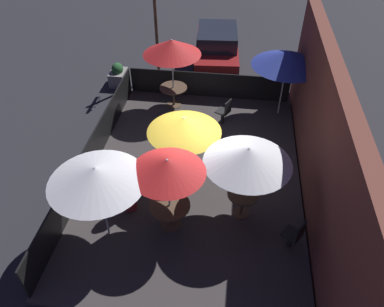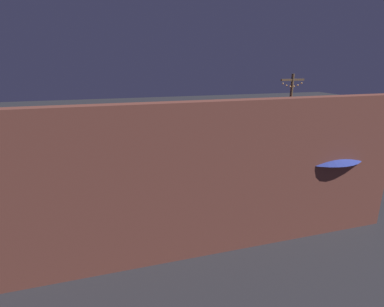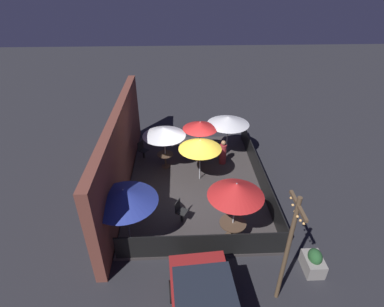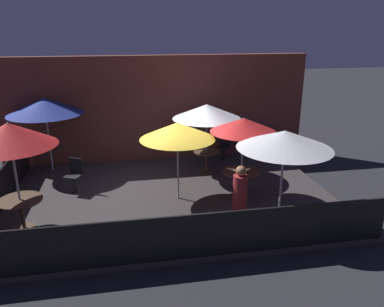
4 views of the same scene
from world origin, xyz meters
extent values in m
plane|color=#26262B|center=(0.00, 0.00, 0.00)|extent=(60.00, 60.00, 0.00)
cube|color=#383333|center=(0.00, 0.00, 0.06)|extent=(8.60, 5.99, 0.12)
cube|color=brown|center=(0.00, 3.22, 1.79)|extent=(10.20, 0.36, 3.59)
cube|color=black|center=(0.00, -2.95, 0.59)|extent=(8.40, 0.05, 0.95)
cube|color=black|center=(-4.26, 0.00, 0.59)|extent=(0.05, 5.79, 0.95)
cylinder|color=#B2B2B7|center=(1.86, -0.34, 1.19)|extent=(0.05, 0.05, 2.14)
cone|color=red|center=(1.86, -0.34, 2.08)|extent=(1.71, 1.71, 0.36)
cylinder|color=#B2B2B7|center=(-3.49, -1.17, 1.35)|extent=(0.05, 0.05, 2.46)
cone|color=red|center=(-3.49, -1.17, 2.33)|extent=(1.92, 1.92, 0.50)
cylinder|color=#B2B2B7|center=(1.28, 1.39, 1.21)|extent=(0.05, 0.05, 2.17)
cone|color=silver|center=(1.28, 1.39, 2.08)|extent=(2.05, 2.05, 0.43)
cylinder|color=#B2B2B7|center=(0.17, -0.23, 1.16)|extent=(0.05, 0.05, 2.07)
cone|color=gold|center=(0.17, -0.23, 1.98)|extent=(1.92, 1.92, 0.43)
cylinder|color=#B2B2B7|center=(-3.47, 2.52, 1.28)|extent=(0.05, 0.05, 2.31)
cone|color=#283893|center=(-3.47, 2.52, 2.19)|extent=(2.26, 2.26, 0.49)
cylinder|color=#B2B2B7|center=(2.34, -1.78, 1.21)|extent=(0.05, 0.05, 2.18)
cone|color=silver|center=(2.34, -1.78, 2.09)|extent=(2.14, 2.14, 0.40)
cylinder|color=#4C3828|center=(1.86, -0.34, 0.13)|extent=(0.55, 0.55, 0.02)
cylinder|color=#4C3828|center=(1.86, -0.34, 0.45)|extent=(0.08, 0.08, 0.66)
cylinder|color=#4C3828|center=(1.86, -0.34, 0.80)|extent=(0.99, 0.99, 0.04)
cylinder|color=#4C3828|center=(-3.49, -1.17, 0.13)|extent=(0.53, 0.53, 0.02)
cylinder|color=#4C3828|center=(-3.49, -1.17, 0.47)|extent=(0.08, 0.08, 0.69)
cylinder|color=#4C3828|center=(-3.49, -1.17, 0.83)|extent=(0.96, 0.96, 0.04)
cylinder|color=#4C3828|center=(1.28, 1.39, 0.13)|extent=(0.43, 0.43, 0.02)
cylinder|color=#4C3828|center=(1.28, 1.39, 0.47)|extent=(0.08, 0.08, 0.69)
cylinder|color=#4C3828|center=(1.28, 1.39, 0.83)|extent=(0.78, 0.78, 0.04)
cube|color=black|center=(-2.58, 0.63, 0.35)|extent=(0.11, 0.11, 0.47)
cube|color=black|center=(-2.58, 0.63, 0.61)|extent=(0.54, 0.54, 0.04)
cube|color=black|center=(-2.50, 0.79, 0.85)|extent=(0.37, 0.21, 0.44)
cube|color=black|center=(2.13, 2.55, 0.33)|extent=(0.11, 0.11, 0.42)
cube|color=black|center=(2.13, 2.55, 0.56)|extent=(0.56, 0.56, 0.04)
cube|color=black|center=(2.24, 2.70, 0.80)|extent=(0.34, 0.26, 0.44)
cylinder|color=maroon|center=(1.47, -1.47, 0.65)|extent=(0.49, 0.49, 1.05)
sphere|color=#9E704C|center=(1.47, -1.47, 1.29)|extent=(0.24, 0.24, 0.24)
cube|color=gray|center=(-4.90, -3.63, 0.27)|extent=(0.84, 0.59, 0.54)
ellipsoid|color=#235128|center=(-4.90, -3.63, 0.63)|extent=(0.54, 0.44, 0.49)
cylinder|color=brown|center=(-5.80, -2.19, 1.94)|extent=(0.12, 0.12, 3.88)
cube|color=brown|center=(-5.80, -2.19, 3.63)|extent=(1.10, 0.08, 0.08)
sphere|color=#F4B260|center=(-6.26, -2.19, 3.49)|extent=(0.07, 0.07, 0.07)
sphere|color=#F4B260|center=(-6.08, -2.19, 3.41)|extent=(0.07, 0.07, 0.07)
sphere|color=#F4B260|center=(-5.89, -2.19, 3.36)|extent=(0.07, 0.07, 0.07)
sphere|color=#F4B260|center=(-5.71, -2.19, 3.36)|extent=(0.07, 0.07, 0.07)
sphere|color=#F4B260|center=(-5.53, -2.19, 3.41)|extent=(0.07, 0.07, 0.07)
sphere|color=#F4B260|center=(-5.34, -2.19, 3.49)|extent=(0.07, 0.07, 0.07)
cylinder|color=black|center=(-5.73, 0.96, 0.32)|extent=(0.65, 0.23, 0.64)
cylinder|color=black|center=(-5.61, -0.65, 0.32)|extent=(0.65, 0.23, 0.64)
camera|label=1|loc=(7.72, 0.98, 7.56)|focal=35.00mm
camera|label=2|loc=(2.03, 9.08, 4.35)|focal=28.00mm
camera|label=3|loc=(-11.20, 0.61, 8.48)|focal=28.00mm
camera|label=4|loc=(-1.09, -9.20, 4.46)|focal=35.00mm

